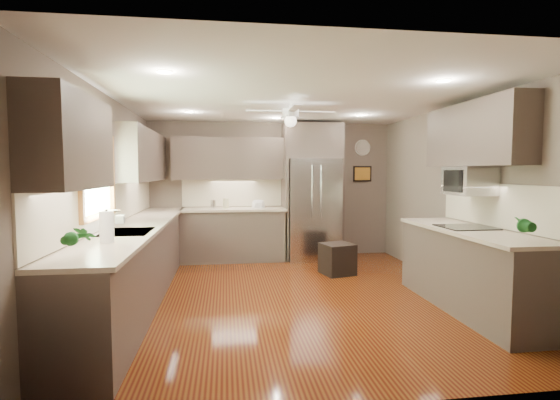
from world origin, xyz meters
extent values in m
plane|color=#451309|center=(0.00, 0.00, 0.00)|extent=(5.00, 5.00, 0.00)
plane|color=white|center=(0.00, 0.00, 2.50)|extent=(5.00, 5.00, 0.00)
plane|color=#675A4F|center=(0.00, 2.50, 1.25)|extent=(4.50, 0.00, 4.50)
plane|color=#675A4F|center=(0.00, -2.50, 1.25)|extent=(4.50, 0.00, 4.50)
plane|color=#675A4F|center=(-2.25, 0.00, 1.25)|extent=(0.00, 5.00, 5.00)
plane|color=#675A4F|center=(2.25, 0.00, 1.25)|extent=(0.00, 5.00, 5.00)
cylinder|color=silver|center=(-1.08, 2.23, 1.01)|extent=(0.11, 0.11, 0.15)
cylinder|color=#BEBC8E|center=(-0.86, 2.18, 1.03)|extent=(0.14, 0.14, 0.18)
imported|color=white|center=(-2.07, -0.18, 1.04)|extent=(0.10, 0.11, 0.21)
imported|color=#19581D|center=(-1.95, -1.89, 1.11)|extent=(0.20, 0.15, 0.33)
imported|color=#19581D|center=(1.91, -1.63, 1.09)|extent=(0.18, 0.15, 0.30)
imported|color=#BEBC8E|center=(-0.28, 2.19, 0.97)|extent=(0.24, 0.24, 0.06)
cube|color=#4B3D37|center=(-1.95, 0.15, 0.45)|extent=(0.60, 4.70, 0.90)
cube|color=#C2AF9C|center=(-1.94, 0.15, 0.92)|extent=(0.65, 4.70, 0.04)
cube|color=beige|center=(-2.24, 0.15, 1.20)|extent=(0.02, 4.70, 0.50)
cube|color=#4B3D37|center=(-0.72, 2.20, 0.45)|extent=(1.85, 0.60, 0.90)
cube|color=#C2AF9C|center=(-0.72, 2.19, 0.92)|extent=(1.85, 0.65, 0.04)
cube|color=beige|center=(-0.72, 2.49, 1.20)|extent=(1.85, 0.02, 0.50)
cube|color=#4B3D37|center=(-2.08, -1.60, 1.83)|extent=(0.33, 1.20, 0.75)
cube|color=#4B3D37|center=(-2.08, 1.30, 1.83)|extent=(0.33, 2.40, 0.75)
cube|color=#4B3D37|center=(-0.72, 2.33, 1.83)|extent=(2.15, 0.33, 0.75)
cube|color=#4B3D37|center=(2.08, -0.55, 2.03)|extent=(0.33, 1.70, 0.75)
cube|color=#BFF2B2|center=(-2.23, -0.50, 1.55)|extent=(0.01, 1.00, 0.80)
cube|color=brown|center=(-2.21, -0.50, 1.98)|extent=(0.05, 1.12, 0.06)
cube|color=brown|center=(-2.21, -0.50, 1.12)|extent=(0.05, 1.12, 0.06)
cube|color=brown|center=(-2.21, -1.03, 1.55)|extent=(0.05, 0.06, 0.80)
cube|color=brown|center=(-2.21, 0.03, 1.55)|extent=(0.05, 0.06, 0.80)
cube|color=silver|center=(-1.93, -0.50, 0.93)|extent=(0.50, 0.70, 0.03)
cube|color=#262626|center=(-1.93, -0.50, 0.89)|extent=(0.44, 0.62, 0.05)
cylinder|color=silver|center=(-2.13, -0.50, 1.05)|extent=(0.02, 0.02, 0.24)
cylinder|color=silver|center=(-2.07, -0.50, 1.17)|extent=(0.16, 0.02, 0.02)
cube|color=silver|center=(0.70, 2.14, 0.91)|extent=(0.92, 0.72, 1.82)
cube|color=black|center=(0.70, 1.80, 0.66)|extent=(0.88, 0.02, 0.02)
cube|color=black|center=(0.70, 1.79, 1.25)|extent=(0.01, 0.02, 1.00)
cylinder|color=silver|center=(0.62, 1.76, 1.25)|extent=(0.02, 0.02, 0.90)
cylinder|color=silver|center=(0.78, 1.76, 1.25)|extent=(0.02, 0.02, 0.90)
cube|color=#4B3D37|center=(0.70, 2.20, 2.14)|extent=(1.04, 0.60, 0.63)
cube|color=#4B3D37|center=(0.20, 2.20, 0.91)|extent=(0.06, 0.60, 1.82)
cube|color=#4B3D37|center=(1.20, 2.20, 0.91)|extent=(0.06, 0.60, 1.82)
cube|color=#4B3D37|center=(1.93, -0.80, 0.45)|extent=(0.65, 2.20, 0.90)
cube|color=#C2AF9C|center=(1.91, -0.80, 0.92)|extent=(0.70, 2.20, 0.04)
cube|color=beige|center=(2.24, -0.80, 1.20)|extent=(0.02, 2.20, 0.50)
cube|color=black|center=(1.91, -0.70, 0.94)|extent=(0.56, 0.52, 0.01)
cube|color=silver|center=(2.03, -0.55, 1.48)|extent=(0.42, 0.55, 0.34)
cube|color=black|center=(1.82, -0.55, 1.48)|extent=(0.02, 0.40, 0.26)
cylinder|color=white|center=(0.00, 0.30, 2.46)|extent=(0.03, 0.03, 0.08)
cylinder|color=white|center=(0.00, 0.30, 2.36)|extent=(0.22, 0.22, 0.10)
sphere|color=white|center=(0.00, 0.30, 2.26)|extent=(0.16, 0.16, 0.16)
cube|color=white|center=(0.35, 0.30, 2.38)|extent=(0.48, 0.11, 0.01)
cube|color=white|center=(0.00, 0.65, 2.38)|extent=(0.11, 0.48, 0.01)
cube|color=white|center=(-0.35, 0.30, 2.38)|extent=(0.48, 0.11, 0.01)
cube|color=white|center=(0.00, -0.05, 2.38)|extent=(0.11, 0.48, 0.01)
cylinder|color=white|center=(-1.40, 1.30, 2.49)|extent=(0.14, 0.14, 0.01)
cylinder|color=white|center=(1.30, 1.30, 2.49)|extent=(0.14, 0.14, 0.01)
cylinder|color=white|center=(-1.40, -1.20, 2.49)|extent=(0.14, 0.14, 0.01)
cylinder|color=white|center=(1.30, -1.20, 2.49)|extent=(0.14, 0.14, 0.01)
cylinder|color=white|center=(0.00, 1.80, 2.49)|extent=(0.14, 0.14, 0.01)
cylinder|color=white|center=(1.75, 2.48, 2.05)|extent=(0.30, 0.03, 0.30)
cylinder|color=silver|center=(1.75, 2.47, 2.05)|extent=(0.29, 0.00, 0.29)
cube|color=black|center=(1.75, 2.48, 1.55)|extent=(0.36, 0.03, 0.30)
cube|color=#B77824|center=(1.75, 2.46, 1.55)|extent=(0.30, 0.01, 0.24)
cube|color=black|center=(0.85, 0.99, 0.23)|extent=(0.54, 0.54, 0.50)
cube|color=black|center=(0.85, 0.99, 0.46)|extent=(0.52, 0.52, 0.03)
cylinder|color=white|center=(-1.95, -1.19, 1.08)|extent=(0.13, 0.13, 0.29)
cylinder|color=silver|center=(-1.95, -1.19, 1.09)|extent=(0.03, 0.03, 0.32)
camera|label=1|loc=(-0.86, -5.05, 1.59)|focal=26.00mm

